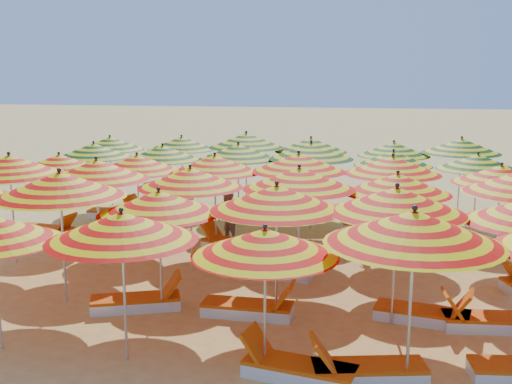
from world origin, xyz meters
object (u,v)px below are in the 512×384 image
at_px(umbrella_20, 215,164).
at_px(umbrella_29, 478,162).
at_px(umbrella_33, 311,145).
at_px(umbrella_30, 110,143).
at_px(lounger_12, 233,244).
at_px(lounger_17, 370,224).
at_px(umbrella_31, 182,143).
at_px(umbrella_8, 159,202).
at_px(lounger_18, 168,199).
at_px(umbrella_28, 393,159).
at_px(umbrella_3, 265,243).
at_px(lounger_7, 489,321).
at_px(lounger_8, 272,269).
at_px(umbrella_23, 501,174).
at_px(umbrella_12, 9,165).
at_px(umbrella_35, 461,146).
at_px(umbrella_21, 298,163).
at_px(umbrella_4, 414,228).
at_px(umbrella_9, 277,198).
at_px(umbrella_10, 397,200).
at_px(lounger_5, 250,308).
at_px(lounger_13, 409,245).
at_px(beachgoer_b, 228,216).
at_px(umbrella_15, 299,179).
at_px(umbrella_7, 60,185).
at_px(umbrella_19, 137,163).
at_px(umbrella_32, 246,140).
at_px(umbrella_2, 122,227).
at_px(umbrella_16, 398,184).
at_px(lounger_16, 148,215).
at_px(umbrella_13, 96,170).
at_px(lounger_6, 424,314).
at_px(umbrella_14, 190,178).
at_px(lounger_4, 138,301).
at_px(umbrella_26, 238,152).
at_px(lounger_2, 366,371).
at_px(umbrella_25, 163,153).
at_px(lounger_11, 159,237).
at_px(beachgoer_a, 364,227).
at_px(lounger_15, 117,213).
at_px(umbrella_34, 394,149).

height_order(umbrella_20, umbrella_29, umbrella_20).
bearing_deg(umbrella_33, umbrella_30, -177.94).
height_order(lounger_12, lounger_17, same).
bearing_deg(umbrella_31, umbrella_8, -76.34).
bearing_deg(lounger_12, lounger_18, -39.01).
bearing_deg(umbrella_28, umbrella_3, -103.43).
bearing_deg(lounger_7, lounger_8, -33.51).
height_order(umbrella_23, lounger_8, umbrella_23).
relative_size(umbrella_12, umbrella_35, 1.03).
bearing_deg(umbrella_21, umbrella_12, -160.22).
distance_m(umbrella_4, lounger_7, 3.61).
height_order(umbrella_9, umbrella_10, umbrella_10).
bearing_deg(lounger_5, lounger_8, 90.16).
relative_size(lounger_13, beachgoer_b, 1.22).
bearing_deg(umbrella_15, umbrella_7, -154.46).
xyz_separation_m(umbrella_19, umbrella_32, (2.08, 4.44, 0.14)).
bearing_deg(umbrella_2, umbrella_23, 43.74).
distance_m(umbrella_29, umbrella_31, 9.45).
bearing_deg(umbrella_7, umbrella_8, -5.48).
bearing_deg(umbrella_16, umbrella_2, -132.70).
xyz_separation_m(umbrella_12, lounger_18, (1.52, 7.21, -2.22)).
bearing_deg(umbrella_10, umbrella_19, 145.05).
relative_size(lounger_5, lounger_16, 0.96).
xyz_separation_m(umbrella_10, umbrella_13, (-6.68, 2.51, -0.03)).
bearing_deg(umbrella_13, umbrella_23, 11.34).
xyz_separation_m(umbrella_7, umbrella_29, (8.85, 6.69, -0.31)).
relative_size(umbrella_7, umbrella_23, 0.96).
bearing_deg(lounger_18, umbrella_2, 125.78).
relative_size(umbrella_28, umbrella_29, 1.04).
distance_m(umbrella_20, umbrella_28, 5.26).
height_order(umbrella_23, lounger_18, umbrella_23).
height_order(umbrella_32, lounger_6, umbrella_32).
xyz_separation_m(umbrella_14, lounger_17, (4.03, 4.67, -2.05)).
bearing_deg(lounger_7, lounger_4, -3.92).
height_order(umbrella_26, lounger_8, umbrella_26).
relative_size(umbrella_4, umbrella_33, 1.11).
distance_m(umbrella_8, umbrella_10, 4.33).
xyz_separation_m(umbrella_9, umbrella_19, (-4.30, 4.53, -0.14)).
distance_m(umbrella_20, lounger_8, 3.42).
distance_m(lounger_2, lounger_5, 3.09).
relative_size(umbrella_30, lounger_8, 1.65).
xyz_separation_m(umbrella_14, umbrella_25, (-2.12, 4.62, -0.09)).
bearing_deg(lounger_11, beachgoer_a, 157.06).
bearing_deg(lounger_7, umbrella_30, -44.55).
distance_m(lounger_6, lounger_15, 11.15).
relative_size(umbrella_10, umbrella_21, 0.87).
height_order(umbrella_7, umbrella_34, umbrella_7).
relative_size(umbrella_3, beachgoer_a, 1.78).
bearing_deg(umbrella_10, lounger_6, 19.00).
bearing_deg(umbrella_29, umbrella_10, -110.11).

